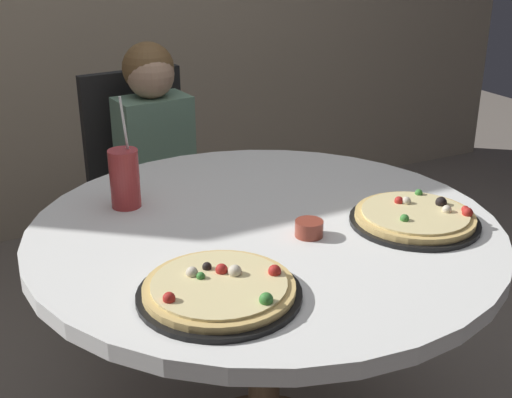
{
  "coord_description": "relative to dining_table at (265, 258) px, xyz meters",
  "views": [
    {
      "loc": [
        -0.72,
        -1.37,
        1.46
      ],
      "look_at": [
        0.0,
        0.05,
        0.8
      ],
      "focal_mm": 46.82,
      "sensor_mm": 36.0,
      "label": 1
    }
  ],
  "objects": [
    {
      "name": "diner_child",
      "position": [
        0.01,
        0.8,
        -0.17
      ],
      "size": [
        0.28,
        0.42,
        1.08
      ],
      "color": "#3F4766",
      "rests_on": "ground_plane"
    },
    {
      "name": "dining_table",
      "position": [
        0.0,
        0.0,
        0.0
      ],
      "size": [
        1.21,
        1.21,
        0.75
      ],
      "color": "white",
      "rests_on": "ground_plane"
    },
    {
      "name": "sauce_bowl",
      "position": [
        0.06,
        -0.11,
        0.12
      ],
      "size": [
        0.07,
        0.07,
        0.04
      ],
      "primitive_type": "cylinder",
      "color": "brown",
      "rests_on": "dining_table"
    },
    {
      "name": "soda_cup",
      "position": [
        -0.28,
        0.27,
        0.18
      ],
      "size": [
        0.08,
        0.08,
        0.31
      ],
      "color": "#B73333",
      "rests_on": "dining_table"
    },
    {
      "name": "chair_wooden",
      "position": [
        -0.01,
        0.98,
        -0.12
      ],
      "size": [
        0.44,
        0.44,
        0.95
      ],
      "color": "black",
      "rests_on": "ground_plane"
    },
    {
      "name": "pizza_cheese",
      "position": [
        -0.25,
        -0.28,
        0.11
      ],
      "size": [
        0.34,
        0.34,
        0.05
      ],
      "color": "black",
      "rests_on": "dining_table"
    },
    {
      "name": "pizza_veggie",
      "position": [
        0.34,
        -0.17,
        0.11
      ],
      "size": [
        0.33,
        0.33,
        0.05
      ],
      "color": "black",
      "rests_on": "dining_table"
    }
  ]
}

